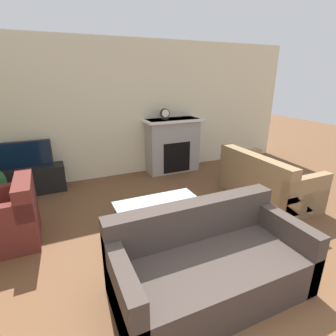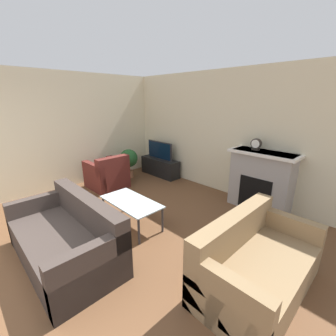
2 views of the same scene
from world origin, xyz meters
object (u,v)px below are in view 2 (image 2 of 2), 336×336
object	(u,v)px
couch_sectional	(67,239)
coffee_table	(131,204)
couch_loveseat	(255,264)
mantel_clock	(256,144)
armchair_by_window	(108,176)
potted_plant	(129,159)
tv	(160,150)

from	to	relation	value
couch_sectional	coffee_table	size ratio (longest dim) A/B	1.68
couch_loveseat	mantel_clock	xyz separation A→B (m)	(-1.02, 1.94, 0.98)
coffee_table	armchair_by_window	bearing A→B (deg)	161.91
couch_loveseat	potted_plant	bearing A→B (deg)	74.30
tv	potted_plant	bearing A→B (deg)	-121.60
potted_plant	mantel_clock	size ratio (longest dim) A/B	3.52
armchair_by_window	couch_sectional	bearing A→B (deg)	47.41
potted_plant	mantel_clock	distance (m)	3.31
tv	couch_loveseat	world-z (taller)	tv
couch_sectional	couch_loveseat	world-z (taller)	same
armchair_by_window	mantel_clock	bearing A→B (deg)	117.87
coffee_table	mantel_clock	bearing A→B (deg)	64.39
coffee_table	couch_loveseat	bearing A→B (deg)	6.57
coffee_table	tv	bearing A→B (deg)	127.36
couch_loveseat	mantel_clock	world-z (taller)	mantel_clock
armchair_by_window	mantel_clock	world-z (taller)	mantel_clock
potted_plant	couch_sectional	bearing A→B (deg)	-49.37
tv	armchair_by_window	distance (m)	1.61
tv	potted_plant	world-z (taller)	tv
couch_sectional	couch_loveseat	bearing A→B (deg)	33.88
tv	couch_sectional	size ratio (longest dim) A/B	0.48
potted_plant	tv	bearing A→B (deg)	58.40
mantel_clock	tv	bearing A→B (deg)	-179.08
couch_sectional	armchair_by_window	size ratio (longest dim) A/B	2.14
armchair_by_window	mantel_clock	xyz separation A→B (m)	(2.89, 1.58, 0.97)
tv	couch_loveseat	xyz separation A→B (m)	(3.69, -1.90, -0.43)
tv	couch_loveseat	size ratio (longest dim) A/B	0.56
coffee_table	mantel_clock	distance (m)	2.57
tv	coffee_table	world-z (taller)	tv
armchair_by_window	coffee_table	bearing A→B (deg)	71.09
tv	potted_plant	distance (m)	0.89
armchair_by_window	coffee_table	world-z (taller)	armchair_by_window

